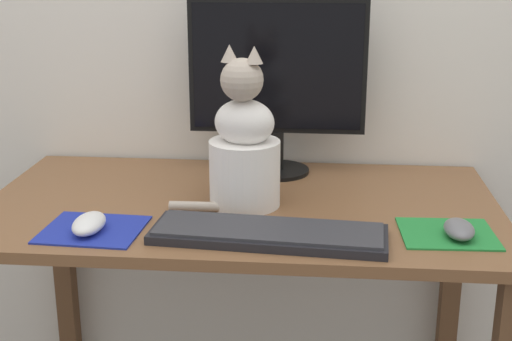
# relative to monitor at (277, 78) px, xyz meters

# --- Properties ---
(desk) EXTENTS (1.18, 0.66, 0.74)m
(desk) POSITION_rel_monitor_xyz_m (-0.07, -0.23, -0.36)
(desk) COLOR brown
(desk) RESTS_ON ground_plane
(monitor) EXTENTS (0.45, 0.17, 0.45)m
(monitor) POSITION_rel_monitor_xyz_m (0.00, 0.00, 0.00)
(monitor) COLOR black
(monitor) RESTS_ON desk
(keyboard) EXTENTS (0.48, 0.19, 0.02)m
(keyboard) POSITION_rel_monitor_xyz_m (0.01, -0.45, -0.24)
(keyboard) COLOR black
(keyboard) RESTS_ON desk
(mousepad_left) EXTENTS (0.21, 0.19, 0.00)m
(mousepad_left) POSITION_rel_monitor_xyz_m (-0.35, -0.44, -0.25)
(mousepad_left) COLOR #1E2D9E
(mousepad_left) RESTS_ON desk
(mousepad_right) EXTENTS (0.20, 0.17, 0.00)m
(mousepad_right) POSITION_rel_monitor_xyz_m (0.38, -0.39, -0.25)
(mousepad_right) COLOR #238438
(mousepad_right) RESTS_ON desk
(computer_mouse_left) EXTENTS (0.06, 0.11, 0.04)m
(computer_mouse_left) POSITION_rel_monitor_xyz_m (-0.35, -0.45, -0.23)
(computer_mouse_left) COLOR white
(computer_mouse_left) RESTS_ON mousepad_left
(computer_mouse_right) EXTENTS (0.06, 0.10, 0.03)m
(computer_mouse_right) POSITION_rel_monitor_xyz_m (0.39, -0.41, -0.23)
(computer_mouse_right) COLOR slate
(computer_mouse_right) RESTS_ON mousepad_right
(cat) EXTENTS (0.26, 0.20, 0.36)m
(cat) POSITION_rel_monitor_xyz_m (-0.06, -0.25, -0.11)
(cat) COLOR white
(cat) RESTS_ON desk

